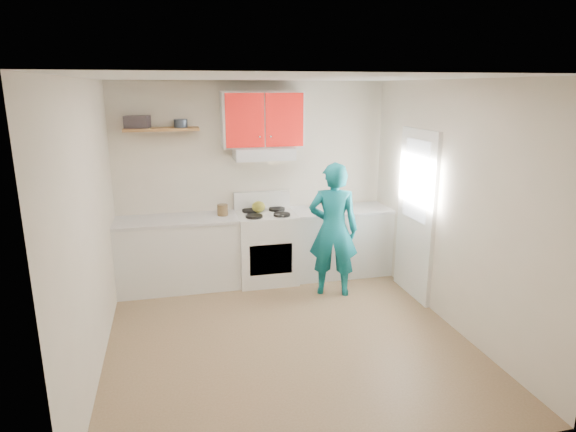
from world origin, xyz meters
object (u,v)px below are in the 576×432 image
object	(u,v)px
crock	(223,211)
tin	(181,123)
stove	(266,247)
person	(333,230)
kettle	(259,207)

from	to	relation	value
crock	tin	bearing A→B (deg)	166.48
stove	crock	distance (m)	0.76
stove	person	distance (m)	1.02
kettle	crock	xyz separation A→B (m)	(-0.48, -0.05, -0.01)
kettle	crock	world-z (taller)	kettle
kettle	person	distance (m)	1.08
crock	kettle	bearing A→B (deg)	6.03
tin	crock	bearing A→B (deg)	-13.52
stove	crock	world-z (taller)	crock
kettle	person	world-z (taller)	person
tin	crock	size ratio (longest dim) A/B	1.01
tin	person	size ratio (longest dim) A/B	0.10
stove	kettle	distance (m)	0.55
tin	kettle	distance (m)	1.44
stove	kettle	bearing A→B (deg)	130.89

